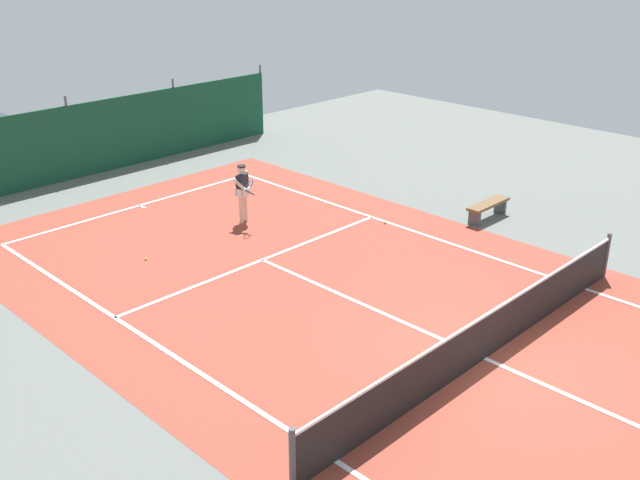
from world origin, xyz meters
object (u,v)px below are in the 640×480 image
tennis_net (487,335)px  tennis_ball_midcourt (146,259)px  courtside_bench (488,206)px  tennis_player (243,189)px  tennis_ball_near_player (385,223)px

tennis_net → tennis_ball_midcourt: tennis_net is taller
tennis_ball_midcourt → courtside_bench: bearing=-28.1°
tennis_player → tennis_ball_near_player: size_ratio=24.85×
tennis_net → tennis_ball_near_player: tennis_net is taller
tennis_net → tennis_player: (1.34, 8.71, 0.45)m
tennis_player → tennis_net: bearing=63.0°
tennis_ball_near_player → tennis_player: bearing=132.6°
tennis_player → tennis_ball_midcourt: bearing=-14.0°
tennis_net → tennis_ball_near_player: bearing=55.5°
tennis_ball_near_player → tennis_ball_midcourt: (-6.01, 2.64, 0.00)m
tennis_player → courtside_bench: bearing=118.3°
tennis_player → tennis_ball_near_player: (2.65, -2.89, -0.93)m
tennis_ball_near_player → courtside_bench: 2.95m
tennis_net → courtside_bench: size_ratio=6.33×
tennis_net → tennis_ball_near_player: (4.00, 5.82, -0.48)m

